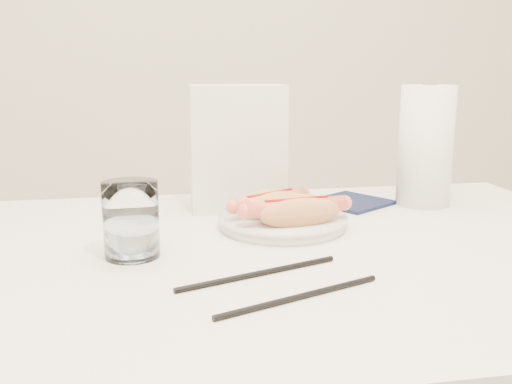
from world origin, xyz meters
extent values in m
cube|color=white|center=(0.00, 0.00, 0.73)|extent=(1.20, 0.80, 0.04)
cylinder|color=silver|center=(0.54, 0.34, 0.35)|extent=(0.04, 0.04, 0.71)
cylinder|color=silver|center=(0.03, 0.10, 0.76)|extent=(0.27, 0.27, 0.02)
ellipsoid|color=tan|center=(0.02, 0.11, 0.79)|extent=(0.13, 0.09, 0.04)
ellipsoid|color=tan|center=(0.00, 0.14, 0.79)|extent=(0.13, 0.09, 0.04)
ellipsoid|color=tan|center=(0.01, 0.12, 0.78)|extent=(0.13, 0.10, 0.02)
cylinder|color=#EE6E54|center=(0.01, 0.12, 0.80)|extent=(0.15, 0.10, 0.02)
cylinder|color=#990A05|center=(0.01, 0.12, 0.81)|extent=(0.09, 0.06, 0.01)
ellipsoid|color=#DC9056|center=(0.04, 0.04, 0.79)|extent=(0.15, 0.06, 0.05)
ellipsoid|color=#DC9056|center=(0.04, 0.07, 0.79)|extent=(0.15, 0.06, 0.05)
ellipsoid|color=#DC9056|center=(0.04, 0.06, 0.78)|extent=(0.13, 0.07, 0.03)
cylinder|color=#EE6554|center=(0.04, 0.06, 0.80)|extent=(0.18, 0.05, 0.03)
cylinder|color=#990A05|center=(0.04, 0.06, 0.81)|extent=(0.11, 0.03, 0.01)
cylinder|color=white|center=(-0.22, -0.01, 0.81)|extent=(0.08, 0.08, 0.11)
cylinder|color=black|center=(-0.05, -0.12, 0.75)|extent=(0.23, 0.09, 0.01)
cylinder|color=black|center=(-0.02, -0.20, 0.75)|extent=(0.22, 0.09, 0.01)
cube|color=silver|center=(-0.03, 0.25, 0.87)|extent=(0.18, 0.11, 0.24)
cube|color=#111936|center=(0.20, 0.25, 0.75)|extent=(0.18, 0.18, 0.01)
cylinder|color=white|center=(0.35, 0.22, 0.87)|extent=(0.11, 0.11, 0.24)
camera|label=1|loc=(-0.18, -0.81, 1.02)|focal=39.49mm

